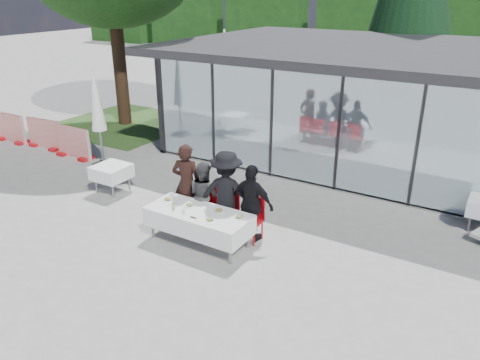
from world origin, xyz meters
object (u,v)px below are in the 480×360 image
Objects in this scene: diner_chair_d at (253,216)px; plate_d at (239,217)px; diner_chair_c at (228,210)px; diner_chair_a at (189,199)px; folded_eyeglasses at (193,217)px; market_umbrella at (97,105)px; dining_table at (199,220)px; diner_chair_b at (206,204)px; spare_table_left at (112,172)px; diner_c at (227,193)px; diner_b at (204,195)px; juice_bottle at (173,207)px; plate_extra at (210,220)px; construction_barriers at (13,129)px; diner_d at (252,204)px; diner_a at (187,184)px; plate_c at (219,211)px; plate_b at (190,205)px.

diner_chair_d is 3.91× the size of plate_d.
diner_chair_c is 1.00× the size of diner_chair_d.
diner_chair_a is at bearing 161.62° from plate_d.
folded_eyeglasses is 0.05× the size of market_umbrella.
diner_chair_b is (-0.34, 0.75, -0.00)m from dining_table.
diner_c is at bearing -4.83° from spare_table_left.
spare_table_left is (-3.23, 0.32, -0.22)m from diner_b.
diner_chair_c is 1.25m from juice_bottle.
plate_extra is 0.03× the size of construction_barriers.
diner_d is 4.48m from spare_table_left.
diner_a is at bearing -17.45° from diner_c.
diner_c reaches higher than diner_chair_b.
diner_chair_b is 1.15m from folded_eyeglasses.
diner_a is 1.10× the size of diner_d.
folded_eyeglasses is (-0.30, -0.50, -0.02)m from plate_c.
market_umbrella is at bearing 161.56° from plate_d.
plate_d is 1.78× the size of folded_eyeglasses.
diner_d is at bearing 50.75° from folded_eyeglasses.
diner_b is at bearing 93.51° from plate_b.
folded_eyeglasses is 5.92m from market_umbrella.
dining_table is 1.14m from diner_a.
plate_extra is at bearing -37.67° from diner_chair_a.
spare_table_left is (-3.27, 0.91, -0.22)m from plate_b.
diner_chair_d is at bearing 0.00° from diner_chair_b.
plate_extra is 4.21m from spare_table_left.
diner_d reaches higher than diner_chair_d.
diner_chair_b is 0.59m from diner_chair_c.
construction_barriers reaches higher than spare_table_left.
diner_a is 0.80m from plate_b.
diner_chair_b is at bearing 128.83° from plate_extra.
construction_barriers is at bearing 167.84° from plate_c.
plate_b is at bearing -13.61° from construction_barriers.
diner_chair_b reaches higher than spare_table_left.
diner_chair_d reaches higher than folded_eyeglasses.
plate_d is (0.01, -0.51, -0.09)m from diner_d.
dining_table is 0.94m from plate_d.
diner_chair_b is 0.33× the size of market_umbrella.
diner_b reaches higher than diner_chair_d.
diner_d is 12.32× the size of folded_eyeglasses.
juice_bottle is at bearing 33.19° from diner_c.
diner_d reaches higher than construction_barriers.
diner_a is 7.60× the size of plate_d.
plate_d is at bearing 16.13° from juice_bottle.
diner_a is 0.63× the size of market_umbrella.
market_umbrella reaches higher than diner_d.
diner_c is 0.96m from plate_extra.
diner_a is 1.21× the size of diner_b.
plate_c is at bearing -12.16° from construction_barriers.
plate_c is (1.20, -0.48, -0.17)m from diner_a.
plate_c is at bearing 59.01° from folded_eyeglasses.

